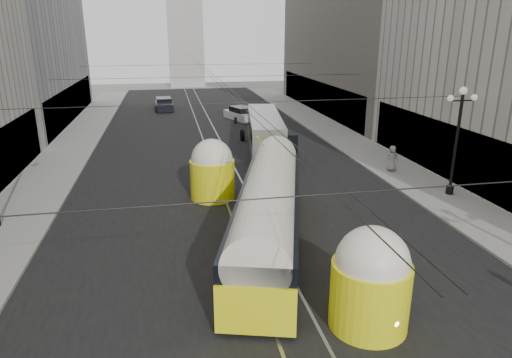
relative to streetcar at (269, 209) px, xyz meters
name	(u,v)px	position (x,y,z in m)	size (l,w,h in m)	color
road	(215,148)	(-0.50, 18.76, -1.77)	(20.00, 85.00, 0.02)	black
sidewalk_left	(74,144)	(-12.50, 22.26, -1.70)	(4.00, 72.00, 0.15)	gray
sidewalk_right	(335,133)	(11.50, 22.26, -1.70)	(4.00, 72.00, 0.15)	gray
rail_left	(206,149)	(-1.25, 18.76, -1.77)	(0.12, 85.00, 0.04)	gray
rail_right	(224,148)	(0.25, 18.76, -1.77)	(0.12, 85.00, 0.04)	gray
lamppost_right_mid	(457,135)	(12.10, 4.26, 1.97)	(1.86, 0.44, 6.37)	black
catenary	(216,79)	(-0.38, 17.76, 4.11)	(25.00, 72.00, 0.23)	black
streetcar	(269,209)	(0.00, 0.00, 0.00)	(6.48, 16.00, 3.63)	yellow
city_bus	(265,131)	(3.46, 17.19, -0.14)	(4.15, 12.04, 2.99)	#ADB1B2
sedan_white_far	(241,114)	(3.73, 30.90, -1.09)	(3.52, 5.15, 1.50)	silver
sedan_dark_far	(164,104)	(-4.71, 39.50, -1.07)	(2.35, 5.04, 1.55)	black
pedestrian_sidewalk_right	(392,158)	(10.86, 9.34, -0.73)	(0.88, 0.54, 1.79)	gray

